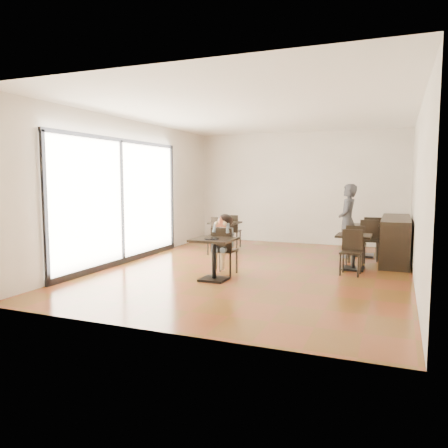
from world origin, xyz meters
The scene contains 23 objects.
floor centered at (0.00, 0.00, 0.00)m, with size 6.00×8.00×0.01m, color brown.
ceiling centered at (0.00, 0.00, 3.20)m, with size 6.00×8.00×0.01m, color white.
wall_back centered at (0.00, 4.00, 1.60)m, with size 6.00×0.01×3.20m, color silver.
wall_front centered at (0.00, -4.00, 1.60)m, with size 6.00×0.01×3.20m, color silver.
wall_left centered at (-3.00, 0.00, 1.60)m, with size 0.01×8.00×3.20m, color silver.
wall_right centered at (3.00, 0.00, 1.60)m, with size 0.01×8.00×3.20m, color silver.
storefront_window centered at (-2.97, -0.50, 1.40)m, with size 0.04×4.50×2.60m, color white.
child_table centered at (-0.44, -1.24, 0.39)m, with size 0.74×0.74×0.78m, color black, non-canonical shape.
child_chair centered at (-0.44, -0.69, 0.47)m, with size 0.42×0.42×0.94m, color black, non-canonical shape.
child centered at (-0.44, -0.69, 0.59)m, with size 0.42×0.59×1.18m, color slate, non-canonical shape.
plate centered at (-0.44, -1.34, 0.79)m, with size 0.26×0.26×0.02m, color black.
pizza_slice centered at (-0.44, -0.88, 1.02)m, with size 0.27×0.21×0.06m, color tan, non-canonical shape.
adult_patron centered at (1.57, 2.16, 0.87)m, with size 0.64×0.42×1.75m, color #3D3D42.
cafe_table_mid centered at (1.86, 0.72, 0.36)m, with size 0.69×0.69×0.73m, color black, non-canonical shape.
cafe_table_left centered at (-1.47, 1.91, 0.38)m, with size 0.71×0.71×0.75m, color black, non-canonical shape.
cafe_table_back centered at (1.94, 2.46, 0.38)m, with size 0.72×0.72×0.76m, color black, non-canonical shape.
chair_mid_a centered at (1.86, 1.27, 0.44)m, with size 0.39×0.39×0.87m, color black, non-canonical shape.
chair_mid_b centered at (1.86, 0.17, 0.44)m, with size 0.39×0.39×0.87m, color black, non-canonical shape.
chair_left_a centered at (-1.47, 2.46, 0.45)m, with size 0.41×0.41×0.91m, color black, non-canonical shape.
chair_left_b centered at (-1.47, 1.36, 0.45)m, with size 0.41×0.41×0.91m, color black, non-canonical shape.
chair_back_a centered at (2.09, 3.01, 0.46)m, with size 0.41×0.41×0.92m, color black, non-canonical shape.
chair_back_b centered at (2.09, 1.91, 0.46)m, with size 0.41×0.41×0.92m, color black, non-canonical shape.
service_counter centered at (2.65, 2.00, 0.50)m, with size 0.60×2.40×1.00m, color black.
Camera 1 is at (2.68, -8.53, 1.88)m, focal length 35.00 mm.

